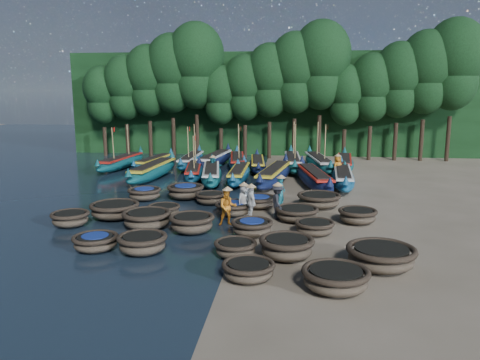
# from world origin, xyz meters

# --- Properties ---
(ground) EXTENTS (120.00, 120.00, 0.00)m
(ground) POSITION_xyz_m (0.00, 0.00, 0.00)
(ground) COLOR gray
(ground) RESTS_ON ground
(foliage_wall) EXTENTS (40.00, 3.00, 10.00)m
(foliage_wall) POSITION_xyz_m (0.00, 23.50, 5.00)
(foliage_wall) COLOR black
(foliage_wall) RESTS_ON ground
(coracle_3) EXTENTS (1.89, 1.89, 0.63)m
(coracle_3) POSITION_xyz_m (0.91, -9.04, 0.36)
(coracle_3) COLOR brown
(coracle_3) RESTS_ON ground
(coracle_4) EXTENTS (2.56, 2.56, 0.75)m
(coracle_4) POSITION_xyz_m (3.75, -9.61, 0.43)
(coracle_4) COLOR brown
(coracle_4) RESTS_ON ground
(coracle_5) EXTENTS (1.99, 1.99, 0.65)m
(coracle_5) POSITION_xyz_m (-5.45, -6.81, 0.37)
(coracle_5) COLOR brown
(coracle_5) RESTS_ON ground
(coracle_6) EXTENTS (1.98, 1.98, 0.77)m
(coracle_6) POSITION_xyz_m (-3.48, -6.92, 0.44)
(coracle_6) COLOR brown
(coracle_6) RESTS_ON ground
(coracle_7) EXTENTS (1.67, 1.67, 0.66)m
(coracle_7) POSITION_xyz_m (0.21, -6.95, 0.38)
(coracle_7) COLOR brown
(coracle_7) RESTS_ON ground
(coracle_8) EXTENTS (2.48, 2.48, 0.85)m
(coracle_8) POSITION_xyz_m (2.16, -6.87, 0.48)
(coracle_8) COLOR brown
(coracle_8) RESTS_ON ground
(coracle_9) EXTENTS (2.77, 2.77, 0.84)m
(coracle_9) POSITION_xyz_m (5.53, -7.54, 0.48)
(coracle_9) COLOR brown
(coracle_9) RESTS_ON ground
(coracle_10) EXTENTS (1.88, 1.88, 0.70)m
(coracle_10) POSITION_xyz_m (-8.04, -3.68, 0.40)
(coracle_10) COLOR brown
(coracle_10) RESTS_ON ground
(coracle_11) EXTENTS (2.28, 2.28, 0.84)m
(coracle_11) POSITION_xyz_m (-4.34, -3.62, 0.48)
(coracle_11) COLOR brown
(coracle_11) RESTS_ON ground
(coracle_12) EXTENTS (2.06, 2.06, 0.82)m
(coracle_12) POSITION_xyz_m (-2.13, -4.01, 0.47)
(coracle_12) COLOR brown
(coracle_12) RESTS_ON ground
(coracle_13) EXTENTS (1.87, 1.87, 0.70)m
(coracle_13) POSITION_xyz_m (0.59, -4.15, 0.41)
(coracle_13) COLOR brown
(coracle_13) RESTS_ON ground
(coracle_14) EXTENTS (2.08, 2.08, 0.64)m
(coracle_14) POSITION_xyz_m (3.34, -3.71, 0.36)
(coracle_14) COLOR brown
(coracle_14) RESTS_ON ground
(coracle_15) EXTENTS (2.46, 2.46, 0.80)m
(coracle_15) POSITION_xyz_m (-6.48, -2.09, 0.46)
(coracle_15) COLOR brown
(coracle_15) RESTS_ON ground
(coracle_16) EXTENTS (1.68, 1.68, 0.64)m
(coracle_16) POSITION_xyz_m (-4.11, -1.57, 0.36)
(coracle_16) COLOR brown
(coracle_16) RESTS_ON ground
(coracle_17) EXTENTS (2.30, 2.30, 0.69)m
(coracle_17) POSITION_xyz_m (-0.63, -0.85, 0.40)
(coracle_17) COLOR brown
(coracle_17) RESTS_ON ground
(coracle_18) EXTENTS (2.39, 2.39, 0.70)m
(coracle_18) POSITION_xyz_m (2.58, -1.55, 0.40)
(coracle_18) COLOR brown
(coracle_18) RESTS_ON ground
(coracle_19) EXTENTS (1.96, 1.96, 0.71)m
(coracle_19) POSITION_xyz_m (5.48, -1.65, 0.41)
(coracle_19) COLOR brown
(coracle_19) RESTS_ON ground
(coracle_20) EXTENTS (2.02, 2.02, 0.71)m
(coracle_20) POSITION_xyz_m (-6.25, 1.94, 0.41)
(coracle_20) COLOR brown
(coracle_20) RESTS_ON ground
(coracle_21) EXTENTS (2.19, 2.19, 0.82)m
(coracle_21) POSITION_xyz_m (-3.94, 2.55, 0.47)
(coracle_21) COLOR brown
(coracle_21) RESTS_ON ground
(coracle_22) EXTENTS (2.03, 2.03, 0.66)m
(coracle_22) POSITION_xyz_m (-2.26, 1.42, 0.38)
(coracle_22) COLOR brown
(coracle_22) RESTS_ON ground
(coracle_23) EXTENTS (2.10, 2.10, 0.65)m
(coracle_23) POSITION_xyz_m (0.53, 0.86, 0.38)
(coracle_23) COLOR brown
(coracle_23) RESTS_ON ground
(coracle_24) EXTENTS (2.88, 2.88, 0.78)m
(coracle_24) POSITION_xyz_m (3.79, 1.29, 0.45)
(coracle_24) COLOR brown
(coracle_24) RESTS_ON ground
(long_boat_2) EXTENTS (2.21, 9.02, 1.59)m
(long_boat_2) POSITION_xyz_m (-7.76, 8.68, 0.61)
(long_boat_2) COLOR #0E4E52
(long_boat_2) RESTS_ON ground
(long_boat_3) EXTENTS (2.53, 7.59, 3.26)m
(long_boat_3) POSITION_xyz_m (-4.83, 9.07, 0.52)
(long_boat_3) COLOR #165176
(long_boat_3) RESTS_ON ground
(long_boat_4) EXTENTS (2.77, 8.38, 1.49)m
(long_boat_4) POSITION_xyz_m (-3.33, 7.89, 0.57)
(long_boat_4) COLOR #0E4E52
(long_boat_4) RESTS_ON ground
(long_boat_5) EXTENTS (1.47, 7.96, 1.40)m
(long_boat_5) POSITION_xyz_m (-1.42, 8.28, 0.53)
(long_boat_5) COLOR #165176
(long_boat_5) RESTS_ON ground
(long_boat_6) EXTENTS (3.03, 9.00, 1.60)m
(long_boat_6) POSITION_xyz_m (1.09, 7.85, 0.61)
(long_boat_6) COLOR #111F3E
(long_boat_6) RESTS_ON ground
(long_boat_7) EXTENTS (3.03, 8.85, 1.58)m
(long_boat_7) POSITION_xyz_m (3.74, 6.97, 0.60)
(long_boat_7) COLOR #111F3E
(long_boat_7) RESTS_ON ground
(long_boat_8) EXTENTS (2.02, 8.53, 1.50)m
(long_boat_8) POSITION_xyz_m (5.71, 7.62, 0.57)
(long_boat_8) COLOR #165176
(long_boat_8) RESTS_ON ground
(long_boat_9) EXTENTS (2.17, 8.22, 3.50)m
(long_boat_9) POSITION_xyz_m (-11.65, 12.69, 0.56)
(long_boat_9) COLOR #0E4E52
(long_boat_9) RESTS_ON ground
(long_boat_10) EXTENTS (2.35, 7.39, 1.31)m
(long_boat_10) POSITION_xyz_m (-9.02, 13.13, 0.50)
(long_boat_10) COLOR #165176
(long_boat_10) RESTS_ON ground
(long_boat_11) EXTENTS (1.56, 8.24, 3.50)m
(long_boat_11) POSITION_xyz_m (-6.15, 14.18, 0.56)
(long_boat_11) COLOR #165176
(long_boat_11) RESTS_ON ground
(long_boat_12) EXTENTS (2.62, 8.80, 1.56)m
(long_boat_12) POSITION_xyz_m (-4.17, 14.57, 0.59)
(long_boat_12) COLOR #111F3E
(long_boat_12) RESTS_ON ground
(long_boat_13) EXTENTS (2.49, 8.32, 3.56)m
(long_boat_13) POSITION_xyz_m (-2.21, 14.01, 0.56)
(long_boat_13) COLOR #165176
(long_boat_13) RESTS_ON ground
(long_boat_14) EXTENTS (2.01, 7.59, 1.34)m
(long_boat_14) POSITION_xyz_m (-0.47, 13.07, 0.51)
(long_boat_14) COLOR #111F3E
(long_boat_14) RESTS_ON ground
(long_boat_15) EXTENTS (1.91, 8.93, 3.79)m
(long_boat_15) POSITION_xyz_m (2.32, 13.92, 0.60)
(long_boat_15) COLOR #0E4E52
(long_boat_15) RESTS_ON ground
(long_boat_16) EXTENTS (2.81, 8.83, 3.79)m
(long_boat_16) POSITION_xyz_m (4.42, 13.84, 0.60)
(long_boat_16) COLOR #0E4E52
(long_boat_16) RESTS_ON ground
(long_boat_17) EXTENTS (2.28, 8.35, 1.48)m
(long_boat_17) POSITION_xyz_m (6.46, 13.96, 0.56)
(long_boat_17) COLOR #0E4E52
(long_boat_17) RESTS_ON ground
(fisherman_0) EXTENTS (0.92, 0.98, 1.88)m
(fisherman_0) POSITION_xyz_m (-0.10, -0.94, 0.90)
(fisherman_0) COLOR silver
(fisherman_0) RESTS_ON ground
(fisherman_1) EXTENTS (0.62, 0.76, 2.00)m
(fisherman_1) POSITION_xyz_m (1.73, 0.69, 0.99)
(fisherman_1) COLOR #1A656F
(fisherman_1) RESTS_ON ground
(fisherman_2) EXTENTS (1.01, 0.87, 1.99)m
(fisherman_2) POSITION_xyz_m (-0.70, -2.64, 0.94)
(fisherman_2) COLOR orange
(fisherman_2) RESTS_ON ground
(fisherman_3) EXTENTS (0.94, 1.29, 1.99)m
(fisherman_3) POSITION_xyz_m (1.61, -1.32, 0.93)
(fisherman_3) COLOR black
(fisherman_3) RESTS_ON ground
(fisherman_4) EXTENTS (0.82, 1.10, 1.93)m
(fisherman_4) POSITION_xyz_m (0.33, -1.55, 0.93)
(fisherman_4) COLOR silver
(fisherman_4) RESTS_ON ground
(fisherman_5) EXTENTS (1.51, 0.78, 1.75)m
(fisherman_5) POSITION_xyz_m (-3.52, 9.69, 0.82)
(fisherman_5) COLOR #1A656F
(fisherman_5) RESTS_ON ground
(fisherman_6) EXTENTS (1.01, 1.04, 2.00)m
(fisherman_6) POSITION_xyz_m (5.51, 9.68, 0.95)
(fisherman_6) COLOR orange
(fisherman_6) RESTS_ON ground
(tree_0) EXTENTS (3.68, 3.68, 8.68)m
(tree_0) POSITION_xyz_m (-16.00, 20.00, 5.97)
(tree_0) COLOR black
(tree_0) RESTS_ON ground
(tree_1) EXTENTS (4.09, 4.09, 9.65)m
(tree_1) POSITION_xyz_m (-13.70, 20.00, 6.65)
(tree_1) COLOR black
(tree_1) RESTS_ON ground
(tree_2) EXTENTS (4.51, 4.51, 10.63)m
(tree_2) POSITION_xyz_m (-11.40, 20.00, 7.32)
(tree_2) COLOR black
(tree_2) RESTS_ON ground
(tree_3) EXTENTS (4.92, 4.92, 11.60)m
(tree_3) POSITION_xyz_m (-9.10, 20.00, 8.00)
(tree_3) COLOR black
(tree_3) RESTS_ON ground
(tree_4) EXTENTS (5.34, 5.34, 12.58)m
(tree_4) POSITION_xyz_m (-6.80, 20.00, 8.67)
(tree_4) COLOR black
(tree_4) RESTS_ON ground
(tree_5) EXTENTS (3.68, 3.68, 8.68)m
(tree_5) POSITION_xyz_m (-4.50, 20.00, 5.97)
(tree_5) COLOR black
(tree_5) RESTS_ON ground
(tree_6) EXTENTS (4.09, 4.09, 9.65)m
(tree_6) POSITION_xyz_m (-2.20, 20.00, 6.65)
(tree_6) COLOR black
(tree_6) RESTS_ON ground
(tree_7) EXTENTS (4.51, 4.51, 10.63)m
(tree_7) POSITION_xyz_m (0.10, 20.00, 7.32)
(tree_7) COLOR black
(tree_7) RESTS_ON ground
(tree_8) EXTENTS (4.92, 4.92, 11.60)m
(tree_8) POSITION_xyz_m (2.40, 20.00, 8.00)
(tree_8) COLOR black
(tree_8) RESTS_ON ground
(tree_9) EXTENTS (5.34, 5.34, 12.58)m
(tree_9) POSITION_xyz_m (4.70, 20.00, 8.67)
(tree_9) COLOR black
(tree_9) RESTS_ON ground
(tree_10) EXTENTS (3.68, 3.68, 8.68)m
(tree_10) POSITION_xyz_m (7.00, 20.00, 5.97)
(tree_10) COLOR black
(tree_10) RESTS_ON ground
(tree_11) EXTENTS (4.09, 4.09, 9.65)m
(tree_11) POSITION_xyz_m (9.30, 20.00, 6.65)
(tree_11) COLOR black
(tree_11) RESTS_ON ground
(tree_12) EXTENTS (4.51, 4.51, 10.63)m
(tree_12) POSITION_xyz_m (11.60, 20.00, 7.32)
(tree_12) COLOR black
(tree_12) RESTS_ON ground
(tree_13) EXTENTS (4.92, 4.92, 11.60)m
(tree_13) POSITION_xyz_m (13.90, 20.00, 8.00)
(tree_13) COLOR black
(tree_13) RESTS_ON ground
(tree_14) EXTENTS (5.34, 5.34, 12.58)m
(tree_14) POSITION_xyz_m (16.20, 20.00, 8.67)
(tree_14) COLOR black
(tree_14) RESTS_ON ground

